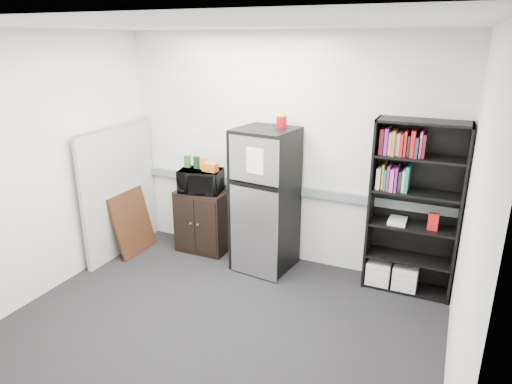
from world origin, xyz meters
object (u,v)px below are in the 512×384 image
at_px(cubicle_partition, 120,190).
at_px(microwave, 201,181).
at_px(cabinet, 203,221).
at_px(refrigerator, 265,200).
at_px(bookshelf, 412,205).

xyz_separation_m(cubicle_partition, microwave, (0.93, 0.40, 0.13)).
distance_m(cabinet, refrigerator, 0.99).
bearing_deg(microwave, refrigerator, -15.65).
relative_size(cabinet, refrigerator, 0.48).
bearing_deg(microwave, cubicle_partition, -167.91).
bearing_deg(bookshelf, microwave, -178.12).
bearing_deg(cubicle_partition, bookshelf, 8.13).
bearing_deg(microwave, cabinet, 78.48).
xyz_separation_m(bookshelf, refrigerator, (-1.59, -0.15, -0.14)).
height_order(cabinet, microwave, microwave).
distance_m(microwave, refrigerator, 0.90).
relative_size(cubicle_partition, refrigerator, 0.97).
height_order(bookshelf, microwave, bookshelf).
height_order(cubicle_partition, refrigerator, refrigerator).
bearing_deg(refrigerator, cubicle_partition, -162.25).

